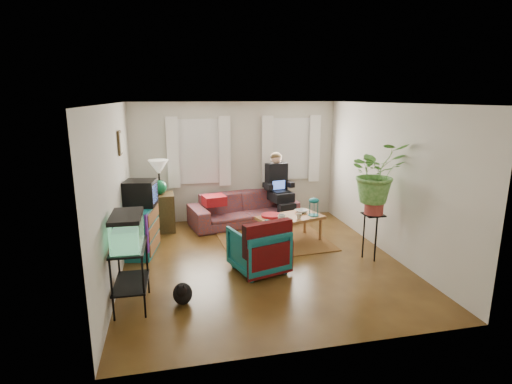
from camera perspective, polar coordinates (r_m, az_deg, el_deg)
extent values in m
cube|color=#4F2B14|center=(6.84, 0.73, -9.76)|extent=(4.50, 5.00, 0.01)
cube|color=white|center=(6.29, 0.80, 12.56)|extent=(4.50, 5.00, 0.01)
cube|color=silver|center=(8.85, -2.93, 4.34)|extent=(4.50, 0.01, 2.60)
cube|color=silver|center=(4.14, 8.71, -6.42)|extent=(4.50, 0.01, 2.60)
cube|color=silver|center=(6.33, -19.47, -0.08)|extent=(0.01, 5.00, 2.60)
cube|color=silver|center=(7.28, 18.28, 1.70)|extent=(0.01, 5.00, 2.60)
cube|color=white|center=(8.70, -8.15, 5.73)|extent=(1.08, 0.04, 1.38)
cube|color=white|center=(9.09, 4.91, 6.14)|extent=(1.08, 0.04, 1.38)
cube|color=white|center=(8.63, -8.11, 5.66)|extent=(1.36, 0.06, 1.50)
cube|color=white|center=(9.01, 5.06, 6.07)|extent=(1.36, 0.06, 1.50)
cube|color=#3D2616|center=(7.06, -18.81, 6.66)|extent=(0.04, 0.32, 0.40)
cube|color=brown|center=(7.69, 2.68, -7.03)|extent=(2.11, 1.74, 0.01)
imported|color=brown|center=(8.61, -1.76, -1.69)|extent=(2.44, 1.35, 0.90)
cube|color=#381D15|center=(8.42, -13.40, -2.85)|extent=(0.55, 0.55, 0.77)
cube|color=#125F6D|center=(7.32, -16.18, -5.24)|extent=(0.62, 1.00, 0.84)
cube|color=black|center=(7.23, -16.20, -0.16)|extent=(0.59, 0.55, 0.45)
cube|color=black|center=(5.55, -17.46, -11.46)|extent=(0.44, 0.76, 0.84)
cube|color=#7FD899|center=(5.32, -17.94, -5.19)|extent=(0.39, 0.69, 0.44)
ellipsoid|color=black|center=(5.56, -10.46, -13.81)|extent=(0.30, 0.43, 0.34)
imported|color=#136775|center=(6.33, 0.34, -7.86)|extent=(0.95, 0.91, 0.79)
cube|color=#9E0A0A|center=(6.03, 1.78, -7.32)|extent=(0.81, 0.40, 0.65)
cube|color=brown|center=(7.65, 4.91, -5.27)|extent=(1.34, 0.97, 0.50)
imported|color=white|center=(7.33, 3.66, -3.62)|extent=(0.17, 0.17, 0.11)
imported|color=beige|center=(7.44, 6.15, -3.43)|extent=(0.14, 0.14, 0.10)
imported|color=white|center=(7.83, 6.50, -2.73)|extent=(0.29, 0.29, 0.06)
cylinder|color=#B21414|center=(7.53, 2.18, -3.38)|extent=(0.46, 0.46, 0.04)
cube|color=black|center=(7.07, 16.21, -6.10)|extent=(0.34, 0.34, 0.79)
imported|color=#599947|center=(6.82, 16.72, 1.40)|extent=(0.92, 0.80, 1.01)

